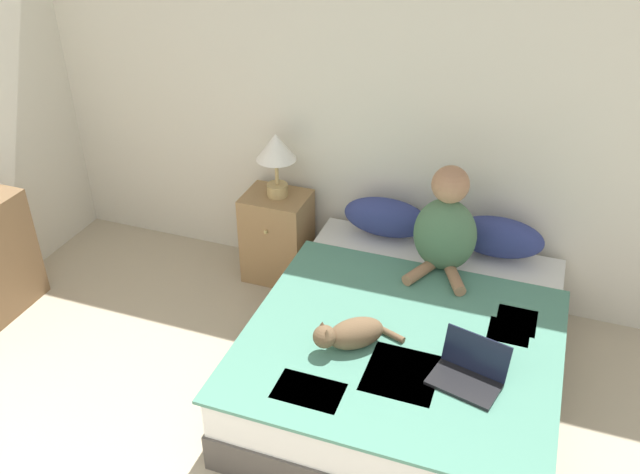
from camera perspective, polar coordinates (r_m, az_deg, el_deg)
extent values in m
cube|color=beige|center=(4.36, 5.42, 10.82)|extent=(5.78, 0.05, 2.55)
cube|color=#4C4742|center=(4.03, 7.16, -10.85)|extent=(1.60, 1.91, 0.23)
cube|color=silver|center=(3.88, 7.38, -8.40)|extent=(1.58, 1.88, 0.22)
cube|color=#4C8470|center=(3.66, 6.80, -8.78)|extent=(1.65, 1.53, 0.02)
cube|color=silver|center=(3.83, 15.62, -7.73)|extent=(0.22, 0.21, 0.01)
cube|color=silver|center=(3.91, 16.20, -6.82)|extent=(0.22, 0.25, 0.01)
cube|color=silver|center=(3.47, 6.90, -11.35)|extent=(0.36, 0.38, 0.01)
cube|color=silver|center=(3.36, -0.97, -12.87)|extent=(0.34, 0.22, 0.01)
ellipsoid|color=navy|center=(4.45, 5.57, 1.65)|extent=(0.56, 0.22, 0.27)
ellipsoid|color=navy|center=(4.36, 14.75, -0.01)|extent=(0.56, 0.22, 0.27)
ellipsoid|color=#476B4C|center=(4.10, 10.46, 0.17)|extent=(0.38, 0.21, 0.48)
sphere|color=#9E7051|center=(3.94, 10.94, 4.37)|extent=(0.22, 0.22, 0.22)
cylinder|color=#9E7051|center=(4.12, 8.42, -2.91)|extent=(0.18, 0.27, 0.07)
cylinder|color=#9E7051|center=(4.09, 11.26, -3.45)|extent=(0.18, 0.27, 0.07)
ellipsoid|color=brown|center=(3.55, 3.03, -8.09)|extent=(0.34, 0.32, 0.16)
sphere|color=brown|center=(3.48, 0.38, -8.39)|extent=(0.12, 0.12, 0.12)
cone|color=brown|center=(3.43, 0.58, -8.15)|extent=(0.05, 0.05, 0.05)
cone|color=brown|center=(3.48, 0.19, -7.48)|extent=(0.05, 0.05, 0.05)
cylinder|color=brown|center=(3.66, 5.96, -8.12)|extent=(0.17, 0.09, 0.04)
cube|color=black|center=(3.45, 12.01, -12.02)|extent=(0.37, 0.28, 0.02)
cube|color=black|center=(3.46, 13.02, -9.52)|extent=(0.34, 0.13, 0.20)
cube|color=#937047|center=(4.76, -3.61, 0.05)|extent=(0.44, 0.35, 0.65)
sphere|color=tan|center=(4.54, -4.59, 0.41)|extent=(0.03, 0.03, 0.03)
cylinder|color=tan|center=(4.58, -3.61, 3.98)|extent=(0.14, 0.14, 0.09)
cylinder|color=tan|center=(4.52, -3.66, 5.50)|extent=(0.02, 0.02, 0.19)
cone|color=white|center=(4.44, -3.74, 7.60)|extent=(0.27, 0.27, 0.18)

